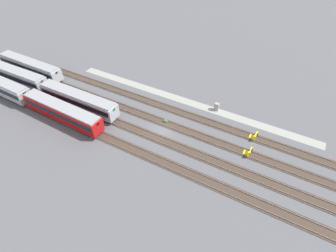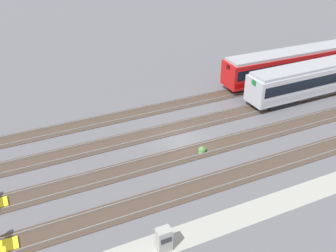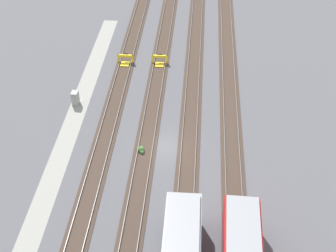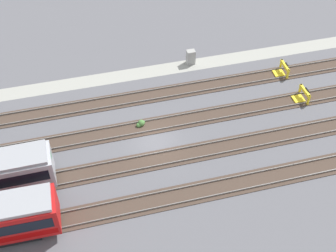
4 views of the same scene
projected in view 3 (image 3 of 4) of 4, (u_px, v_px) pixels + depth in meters
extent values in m
plane|color=#5B5B60|center=(167.00, 148.00, 46.52)|extent=(400.00, 400.00, 0.00)
cube|color=#9E9E93|center=(65.00, 143.00, 47.12)|extent=(54.00, 2.00, 0.01)
cube|color=#47382D|center=(103.00, 144.00, 46.88)|extent=(90.00, 2.24, 0.06)
cube|color=slate|center=(110.00, 144.00, 46.77)|extent=(90.00, 0.07, 0.15)
cube|color=slate|center=(96.00, 143.00, 46.85)|extent=(90.00, 0.07, 0.15)
cube|color=#47382D|center=(146.00, 146.00, 46.62)|extent=(90.00, 2.24, 0.06)
cube|color=slate|center=(153.00, 146.00, 46.51)|extent=(90.00, 0.07, 0.15)
cube|color=slate|center=(138.00, 145.00, 46.60)|extent=(90.00, 0.07, 0.15)
cube|color=#47382D|center=(189.00, 149.00, 46.37)|extent=(90.00, 2.24, 0.06)
cube|color=slate|center=(196.00, 148.00, 46.26)|extent=(90.00, 0.07, 0.15)
cube|color=slate|center=(181.00, 147.00, 46.35)|extent=(90.00, 0.07, 0.15)
cube|color=#47382D|center=(232.00, 151.00, 46.12)|extent=(90.00, 2.24, 0.06)
cube|color=slate|center=(239.00, 150.00, 46.01)|extent=(90.00, 0.07, 0.15)
cube|color=slate|center=(225.00, 150.00, 46.09)|extent=(90.00, 0.07, 0.15)
cube|color=#1E843D|center=(242.00, 199.00, 37.18)|extent=(0.10, 0.70, 0.56)
cube|color=#1E843D|center=(184.00, 196.00, 37.46)|extent=(0.08, 0.70, 0.56)
cube|color=black|center=(182.00, 252.00, 36.55)|extent=(3.62, 2.26, 0.70)
cube|color=yellow|center=(133.00, 59.00, 58.53)|extent=(0.18, 0.18, 1.15)
cube|color=yellow|center=(119.00, 58.00, 58.67)|extent=(0.18, 0.18, 1.15)
cube|color=yellow|center=(125.00, 56.00, 58.33)|extent=(0.29, 2.01, 0.30)
cube|color=yellow|center=(125.00, 64.00, 58.48)|extent=(1.13, 1.11, 0.18)
cube|color=black|center=(126.00, 55.00, 58.47)|extent=(0.14, 0.60, 0.44)
cube|color=yellow|center=(167.00, 60.00, 58.45)|extent=(0.18, 0.18, 1.15)
cube|color=yellow|center=(153.00, 59.00, 58.54)|extent=(0.18, 0.18, 1.15)
cube|color=yellow|center=(160.00, 56.00, 58.23)|extent=(0.27, 2.00, 0.30)
cube|color=yellow|center=(159.00, 65.00, 58.38)|extent=(1.11, 1.09, 0.18)
cube|color=black|center=(160.00, 56.00, 58.37)|extent=(0.13, 0.60, 0.44)
cube|color=#9E9E99|center=(75.00, 98.00, 51.69)|extent=(0.90, 0.70, 1.60)
cube|color=#333338|center=(72.00, 96.00, 51.56)|extent=(0.70, 0.04, 0.36)
sphere|color=#4C7F3D|center=(141.00, 149.00, 45.92)|extent=(0.64, 0.64, 0.64)
sphere|color=#4C7F3D|center=(142.00, 152.00, 45.74)|extent=(0.44, 0.44, 0.44)
sphere|color=#4C7F3D|center=(140.00, 149.00, 46.19)|extent=(0.36, 0.36, 0.36)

